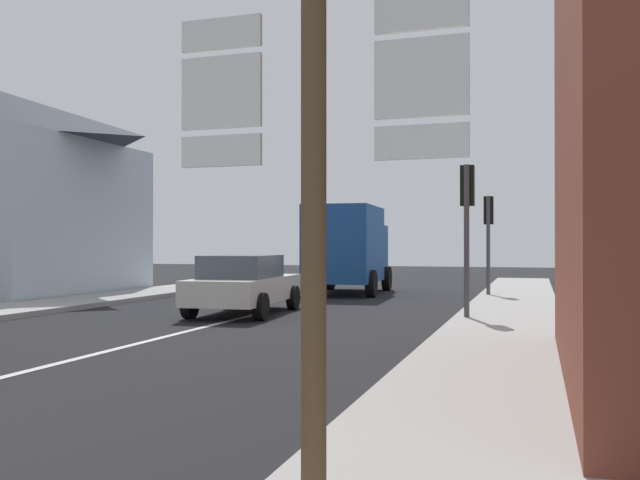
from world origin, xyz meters
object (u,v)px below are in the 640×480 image
traffic_light_near_right (467,206)px  sedan_far (244,284)px  traffic_light_far_right (489,223)px  delivery_truck (348,247)px  route_sign_post (315,213)px

traffic_light_near_right → sedan_far: bearing=178.2°
traffic_light_far_right → delivery_truck: bearing=171.7°
traffic_light_far_right → traffic_light_near_right: bearing=-90.0°
sedan_far → route_sign_post: (5.78, -12.04, 1.15)m
delivery_truck → traffic_light_far_right: size_ratio=1.56×
delivery_truck → traffic_light_near_right: 9.27m
traffic_light_near_right → delivery_truck: bearing=122.0°
delivery_truck → traffic_light_near_right: (4.89, -7.82, 0.94)m
route_sign_post → traffic_light_far_right: traffic_light_far_right is taller
traffic_light_far_right → traffic_light_near_right: 7.11m
delivery_truck → traffic_light_near_right: bearing=-58.0°
traffic_light_far_right → sedan_far: bearing=-128.3°
delivery_truck → traffic_light_far_right: 5.00m
route_sign_post → traffic_light_near_right: size_ratio=0.91×
traffic_light_near_right → route_sign_post: bearing=-88.5°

